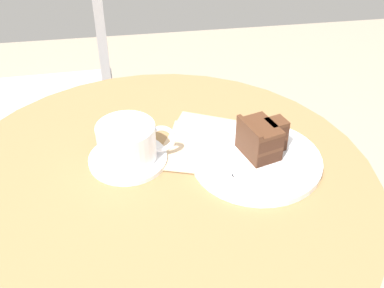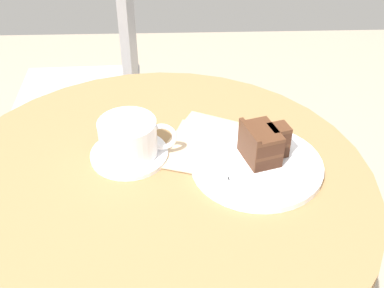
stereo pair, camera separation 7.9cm
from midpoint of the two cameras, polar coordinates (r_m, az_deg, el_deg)
name	(u,v)px [view 2 (the right image)]	position (r m, az deg, el deg)	size (l,w,h in m)	color
cafe_table	(158,225)	(0.91, -1.58, -9.72)	(0.77, 0.77, 0.70)	olive
saucer	(129,154)	(0.88, -4.89, -1.30)	(0.14, 0.14, 0.01)	white
coffee_cup	(129,137)	(0.86, -4.86, 0.75)	(0.14, 0.10, 0.07)	white
teaspoon	(115,143)	(0.90, -6.68, 0.01)	(0.03, 0.10, 0.00)	silver
cake_plate	(256,165)	(0.87, 10.26, -2.54)	(0.23, 0.23, 0.01)	white
cake_slice	(263,143)	(0.86, 11.02, -0.02)	(0.09, 0.09, 0.07)	#422619
fork	(241,179)	(0.82, 8.54, -4.23)	(0.15, 0.02, 0.00)	silver
napkin	(213,146)	(0.91, 5.01, -0.32)	(0.23, 0.23, 0.00)	tan
cafe_chair	(103,74)	(1.51, -9.03, 8.16)	(0.39, 0.39, 0.90)	#9E9EA3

